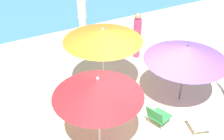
% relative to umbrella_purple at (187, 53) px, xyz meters
% --- Properties ---
extents(ground_plane, '(40.00, 40.00, 0.00)m').
position_rel_umbrella_purple_xyz_m(ground_plane, '(-1.32, 0.11, -1.51)').
color(ground_plane, beige).
extents(umbrella_purple, '(2.19, 2.19, 1.77)m').
position_rel_umbrella_purple_xyz_m(umbrella_purple, '(0.00, 0.00, 0.00)').
color(umbrella_purple, '#4C4C51').
rests_on(umbrella_purple, ground_plane).
extents(umbrella_orange, '(2.15, 2.15, 2.01)m').
position_rel_umbrella_purple_xyz_m(umbrella_orange, '(-1.69, 1.40, 0.29)').
color(umbrella_orange, silver).
rests_on(umbrella_orange, ground_plane).
extents(umbrella_red, '(1.93, 1.93, 1.96)m').
position_rel_umbrella_purple_xyz_m(umbrella_red, '(-2.75, -0.49, 0.18)').
color(umbrella_red, silver).
rests_on(umbrella_red, ground_plane).
extents(beach_chair_b, '(0.66, 0.62, 0.64)m').
position_rel_umbrella_purple_xyz_m(beach_chair_b, '(-1.20, -0.58, -1.16)').
color(beach_chair_b, '#33934C').
rests_on(beach_chair_b, ground_plane).
extents(beach_chair_c, '(0.79, 0.78, 0.56)m').
position_rel_umbrella_purple_xyz_m(beach_chair_c, '(-2.98, 0.86, -1.22)').
color(beach_chair_c, gold).
rests_on(beach_chair_c, ground_plane).
extents(beach_chair_e, '(0.61, 0.70, 0.62)m').
position_rel_umbrella_purple_xyz_m(beach_chair_e, '(-0.41, -1.30, -1.21)').
color(beach_chair_e, white).
rests_on(beach_chair_e, ground_plane).
extents(person_a, '(0.27, 0.27, 1.61)m').
position_rel_umbrella_purple_xyz_m(person_a, '(0.18, 2.61, -0.68)').
color(person_a, '#DB3866').
rests_on(person_a, ground_plane).
extents(person_b, '(0.31, 0.31, 1.80)m').
position_rel_umbrella_purple_xyz_m(person_b, '(-0.98, 4.54, -0.60)').
color(person_b, silver).
rests_on(person_b, ground_plane).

